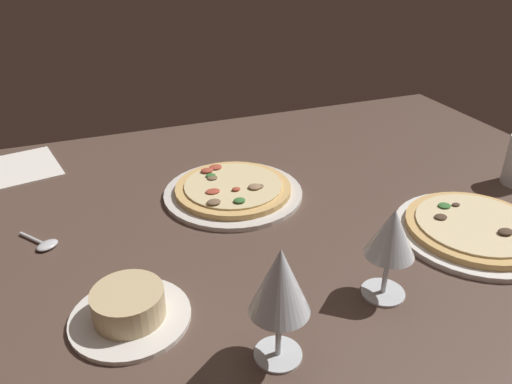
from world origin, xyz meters
TOP-DOWN VIEW (x-y plane):
  - dining_table at (0.00, 0.00)cm, footprint 150.00×110.00cm
  - pizza_main at (6.03, -11.06)cm, footprint 29.03×29.03cm
  - pizza_side at (-30.58, 19.05)cm, footprint 28.74×28.74cm
  - ramekin_on_saucer at (31.86, 18.84)cm, footprint 17.47×17.47cm
  - wine_glass_far at (14.64, 32.76)cm, footprint 7.85×7.85cm
  - wine_glass_near at (-5.49, 27.11)cm, footprint 7.45×7.45cm
  - paper_menu at (47.56, -41.57)cm, footprint 17.92×21.14cm
  - spoon at (43.39, -5.50)cm, footprint 7.25×8.53cm

SIDE VIEW (x-z plane):
  - dining_table at x=0.00cm, z-range 0.00..4.00cm
  - paper_menu at x=47.56cm, z-range 4.00..4.30cm
  - spoon at x=43.39cm, z-range 3.96..4.96cm
  - pizza_main at x=6.03cm, z-range 3.51..6.83cm
  - pizza_side at x=-30.58cm, z-range 3.51..6.85cm
  - ramekin_on_saucer at x=31.86cm, z-range 3.52..8.67cm
  - wine_glass_near at x=-5.49cm, z-range 7.14..22.28cm
  - wine_glass_far at x=14.64cm, z-range 7.40..24.63cm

